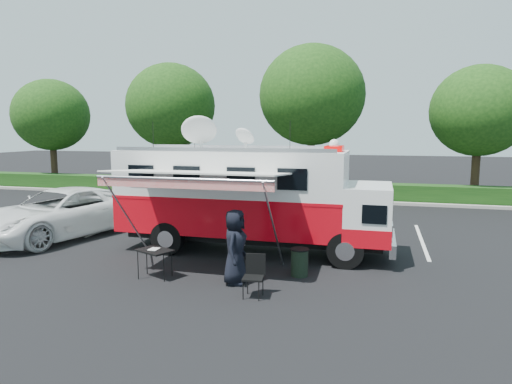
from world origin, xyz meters
TOP-DOWN VIEW (x-y plane):
  - ground_plane at (0.00, 0.00)m, footprint 120.00×120.00m
  - back_border at (1.14, 12.90)m, footprint 60.00×6.14m
  - stall_lines at (-0.50, 3.00)m, footprint 24.12×5.50m
  - command_truck at (-0.08, -0.00)m, footprint 8.81×2.42m
  - awning at (-0.87, -2.52)m, footprint 4.81×2.50m
  - white_suv at (-7.41, 0.19)m, footprint 4.62×6.98m
  - person at (0.43, -3.13)m, footprint 0.65×0.97m
  - folding_table at (-1.79, -3.26)m, footprint 1.10×0.96m
  - folding_chair at (1.14, -3.86)m, footprint 0.53×0.56m
  - trash_bin at (1.93, -2.08)m, footprint 0.51×0.51m

SIDE VIEW (x-z plane):
  - ground_plane at x=0.00m, z-range 0.00..0.00m
  - white_suv at x=-7.41m, z-range -0.89..0.89m
  - person at x=0.43m, z-range -0.97..0.97m
  - stall_lines at x=-0.50m, z-range 0.00..0.01m
  - trash_bin at x=1.93m, z-range 0.00..0.76m
  - folding_chair at x=1.14m, z-range 0.09..1.10m
  - folding_table at x=-1.79m, z-range 0.34..1.12m
  - command_truck at x=-0.08m, z-range -0.30..3.93m
  - awning at x=-0.87m, z-range 1.27..4.17m
  - back_border at x=1.14m, z-range 0.57..9.44m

